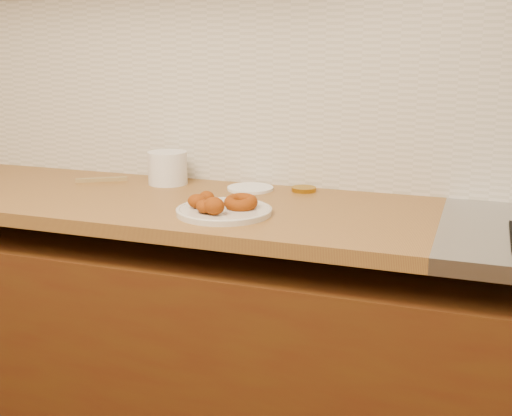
% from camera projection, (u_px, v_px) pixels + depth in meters
% --- Properties ---
extents(wall_back, '(4.00, 0.02, 2.70)m').
position_uv_depth(wall_back, '(292.00, 44.00, 2.01)').
color(wall_back, '#C5B797').
rests_on(wall_back, ground).
extents(base_cabinet, '(3.60, 0.60, 0.77)m').
position_uv_depth(base_cabinet, '(259.00, 368.00, 1.96)').
color(base_cabinet, '#4A2A0D').
rests_on(base_cabinet, floor).
extents(butcher_block, '(2.30, 0.62, 0.04)m').
position_uv_depth(butcher_block, '(68.00, 195.00, 2.05)').
color(butcher_block, olive).
rests_on(butcher_block, base_cabinet).
extents(backsplash, '(3.60, 0.02, 0.60)m').
position_uv_depth(backsplash, '(291.00, 93.00, 2.03)').
color(backsplash, silver).
rests_on(backsplash, wall_back).
extents(donut_plate, '(0.26, 0.26, 0.02)m').
position_uv_depth(donut_plate, '(224.00, 211.00, 1.75)').
color(donut_plate, beige).
rests_on(donut_plate, butcher_block).
extents(ring_donut, '(0.12, 0.12, 0.04)m').
position_uv_depth(ring_donut, '(241.00, 202.00, 1.75)').
color(ring_donut, '#903605').
rests_on(ring_donut, donut_plate).
extents(fried_dough_chunks, '(0.14, 0.16, 0.05)m').
position_uv_depth(fried_dough_chunks, '(206.00, 203.00, 1.72)').
color(fried_dough_chunks, '#903605').
rests_on(fried_dough_chunks, donut_plate).
extents(plastic_tub, '(0.15, 0.15, 0.11)m').
position_uv_depth(plastic_tub, '(168.00, 168.00, 2.12)').
color(plastic_tub, white).
rests_on(plastic_tub, butcher_block).
extents(tub_lid, '(0.19, 0.19, 0.01)m').
position_uv_depth(tub_lid, '(250.00, 188.00, 2.04)').
color(tub_lid, white).
rests_on(tub_lid, butcher_block).
extents(brass_jar_lid, '(0.09, 0.09, 0.01)m').
position_uv_depth(brass_jar_lid, '(304.00, 189.00, 2.02)').
color(brass_jar_lid, '#AD7F16').
rests_on(brass_jar_lid, butcher_block).
extents(wooden_utensil, '(0.15, 0.11, 0.01)m').
position_uv_depth(wooden_utensil, '(102.00, 180.00, 2.16)').
color(wooden_utensil, olive).
rests_on(wooden_utensil, butcher_block).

